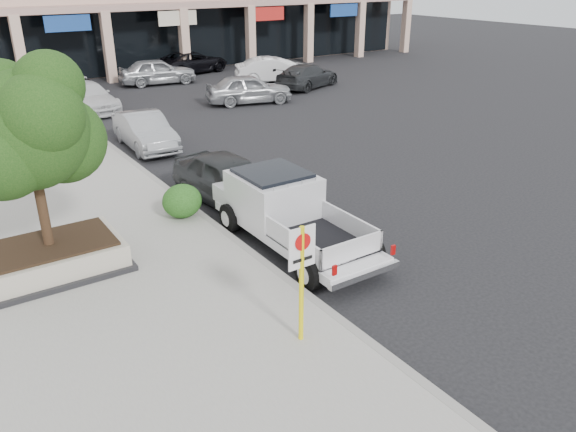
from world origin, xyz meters
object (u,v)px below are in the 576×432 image
(curb_car_d, at_px, (76,92))
(lot_car_e, at_px, (158,71))
(lot_car_a, at_px, (249,89))
(planter, at_px, (52,257))
(lot_car_c, at_px, (307,76))
(curb_car_b, at_px, (145,131))
(lot_car_b, at_px, (273,70))
(pickup_truck, at_px, (295,215))
(no_parking_sign, at_px, (302,269))
(planter_tree, at_px, (33,128))
(curb_car_c, at_px, (88,97))
(lot_car_f, at_px, (280,69))
(lot_car_d, at_px, (192,62))
(curb_car_a, at_px, (230,180))

(curb_car_d, relative_size, lot_car_e, 1.05)
(lot_car_a, distance_m, lot_car_e, 7.93)
(planter, relative_size, lot_car_c, 0.67)
(planter, bearing_deg, curb_car_b, 57.48)
(curb_car_d, xyz_separation_m, lot_car_a, (7.61, -4.65, 0.09))
(curb_car_b, height_order, lot_car_c, lot_car_c)
(curb_car_b, relative_size, lot_car_b, 0.91)
(pickup_truck, height_order, lot_car_e, pickup_truck)
(no_parking_sign, bearing_deg, pickup_truck, 57.21)
(planter, xyz_separation_m, lot_car_c, (17.81, 14.94, 0.22))
(lot_car_b, bearing_deg, planter_tree, 156.70)
(curb_car_d, relative_size, lot_car_c, 1.00)
(planter_tree, height_order, no_parking_sign, planter_tree)
(curb_car_c, height_order, lot_car_f, lot_car_f)
(no_parking_sign, relative_size, lot_car_e, 0.50)
(curb_car_d, distance_m, lot_car_d, 10.70)
(curb_car_d, bearing_deg, lot_car_d, 38.32)
(curb_car_a, distance_m, lot_car_f, 20.49)
(pickup_truck, distance_m, lot_car_f, 23.32)
(curb_car_d, bearing_deg, planter, -99.63)
(no_parking_sign, distance_m, lot_car_e, 27.28)
(lot_car_b, distance_m, lot_car_c, 2.71)
(lot_car_d, xyz_separation_m, lot_car_f, (3.50, -5.57, -0.02))
(no_parking_sign, distance_m, lot_car_d, 30.83)
(no_parking_sign, xyz_separation_m, lot_car_a, (9.62, 18.48, -0.88))
(curb_car_a, relative_size, lot_car_a, 0.99)
(lot_car_c, xyz_separation_m, lot_car_e, (-6.92, 5.95, 0.09))
(curb_car_b, xyz_separation_m, lot_car_e, (5.48, 12.40, 0.09))
(curb_car_b, xyz_separation_m, lot_car_c, (12.40, 6.45, 0.00))
(curb_car_d, height_order, lot_car_c, lot_car_c)
(curb_car_c, bearing_deg, pickup_truck, -95.04)
(curb_car_a, height_order, curb_car_b, curb_car_a)
(curb_car_a, height_order, lot_car_a, lot_car_a)
(curb_car_d, distance_m, lot_car_f, 12.61)
(planter_tree, distance_m, lot_car_e, 23.50)
(curb_car_d, relative_size, lot_car_d, 0.92)
(lot_car_a, height_order, lot_car_b, lot_car_b)
(lot_car_e, bearing_deg, planter_tree, 160.38)
(planter_tree, height_order, curb_car_c, planter_tree)
(curb_car_c, bearing_deg, no_parking_sign, -100.93)
(lot_car_b, height_order, lot_car_c, lot_car_b)
(planter_tree, xyz_separation_m, lot_car_f, (17.69, 17.74, -2.71))
(lot_car_b, relative_size, lot_car_f, 1.08)
(planter_tree, relative_size, pickup_truck, 0.72)
(curb_car_a, bearing_deg, pickup_truck, -97.21)
(pickup_truck, xyz_separation_m, curb_car_c, (-0.04, 18.02, -0.19))
(planter_tree, bearing_deg, curb_car_a, 14.87)
(planter_tree, distance_m, pickup_truck, 6.19)
(no_parking_sign, xyz_separation_m, curb_car_b, (2.21, 13.77, -0.94))
(planter_tree, distance_m, curb_car_d, 18.61)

